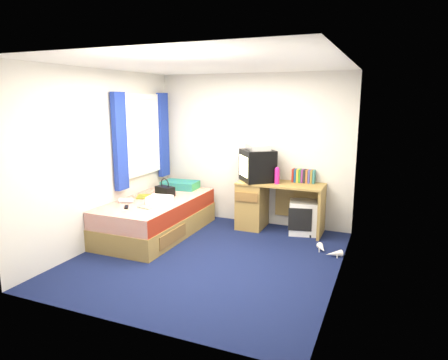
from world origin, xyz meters
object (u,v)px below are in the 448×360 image
at_px(bed, 157,217).
at_px(white_heels, 328,251).
at_px(magazine, 144,196).
at_px(desk, 263,203).
at_px(towel, 160,200).
at_px(picture_frame, 312,178).
at_px(vcr, 258,147).
at_px(aerosol_can, 272,175).
at_px(remote_control, 126,207).
at_px(colour_swatch_fan, 144,208).
at_px(pillow, 180,185).
at_px(handbag, 165,191).
at_px(pink_water_bottle, 277,176).
at_px(water_bottle, 126,201).
at_px(crt_tv, 257,166).
at_px(storage_cube, 303,217).

xyz_separation_m(bed, white_heels, (2.49, 0.18, -0.23)).
bearing_deg(magazine, desk, 27.52).
bearing_deg(towel, magazine, 150.32).
distance_m(picture_frame, towel, 2.31).
height_order(towel, magazine, towel).
relative_size(vcr, aerosol_can, 2.17).
bearing_deg(remote_control, colour_swatch_fan, -18.75).
bearing_deg(white_heels, aerosol_can, 142.22).
relative_size(desk, aerosol_can, 6.71).
bearing_deg(towel, picture_frame, 33.81).
bearing_deg(bed, vcr, 35.09).
relative_size(pillow, handbag, 1.77).
bearing_deg(towel, colour_swatch_fan, -100.98).
relative_size(vcr, picture_frame, 3.00).
bearing_deg(pink_water_bottle, aerosol_can, 127.33).
height_order(aerosol_can, water_bottle, aerosol_can).
bearing_deg(handbag, desk, 43.16).
xyz_separation_m(pink_water_bottle, water_bottle, (-1.90, -1.15, -0.29)).
relative_size(bed, crt_tv, 3.02).
distance_m(vcr, colour_swatch_fan, 1.95).
relative_size(bed, aerosol_can, 10.32).
distance_m(handbag, colour_swatch_fan, 0.75).
distance_m(towel, white_heels, 2.41).
bearing_deg(picture_frame, pink_water_bottle, -154.66).
bearing_deg(pink_water_bottle, towel, -145.28).
bearing_deg(desk, crt_tv, 179.46).
relative_size(desk, picture_frame, 9.29).
bearing_deg(storage_cube, picture_frame, 54.53).
bearing_deg(white_heels, pink_water_bottle, 145.03).
bearing_deg(pink_water_bottle, remote_control, -141.95).
relative_size(towel, white_heels, 0.85).
distance_m(desk, towel, 1.63).
bearing_deg(pink_water_bottle, handbag, -160.90).
height_order(picture_frame, aerosol_can, aerosol_can).
distance_m(pillow, aerosol_can, 1.55).
relative_size(crt_tv, magazine, 2.37).
bearing_deg(remote_control, magazine, 67.34).
distance_m(towel, colour_swatch_fan, 0.31).
xyz_separation_m(pink_water_bottle, aerosol_can, (-0.12, 0.16, -0.02)).
xyz_separation_m(aerosol_can, water_bottle, (-1.78, -1.31, -0.27)).
xyz_separation_m(storage_cube, towel, (-1.83, -1.09, 0.34)).
bearing_deg(water_bottle, aerosol_can, 36.48).
xyz_separation_m(bed, storage_cube, (2.01, 0.89, -0.02)).
xyz_separation_m(remote_control, white_heels, (2.62, 0.75, -0.51)).
height_order(storage_cube, white_heels, storage_cube).
height_order(magazine, white_heels, magazine).
bearing_deg(picture_frame, towel, -151.79).
xyz_separation_m(desk, pink_water_bottle, (0.24, -0.10, 0.46)).
height_order(water_bottle, white_heels, water_bottle).
xyz_separation_m(bed, pillow, (-0.03, 0.77, 0.33)).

